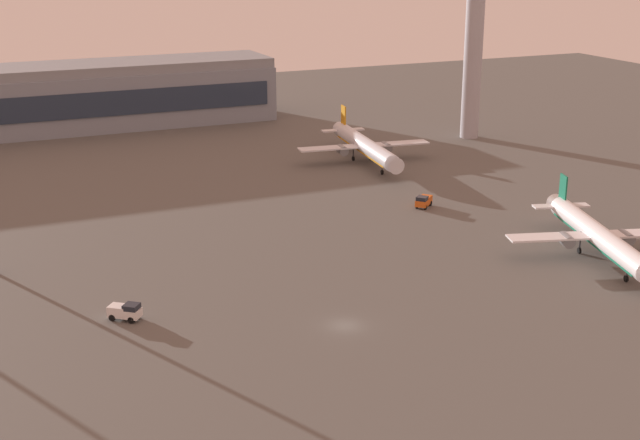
{
  "coord_description": "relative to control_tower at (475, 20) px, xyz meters",
  "views": [
    {
      "loc": [
        -44.08,
        -92.32,
        47.14
      ],
      "look_at": [
        9.7,
        29.9,
        4.0
      ],
      "focal_mm": 49.43,
      "sensor_mm": 36.0,
      "label": 1
    }
  ],
  "objects": [
    {
      "name": "terminal_building",
      "position": [
        -104.19,
        49.77,
        -20.06
      ],
      "size": [
        137.08,
        22.4,
        16.4
      ],
      "color": "gray",
      "rests_on": "ground"
    },
    {
      "name": "maintenance_van",
      "position": [
        -39.86,
        -46.56,
        -26.98
      ],
      "size": [
        4.42,
        4.18,
        2.25
      ],
      "rotation": [
        0.0,
        0.0,
        2.28
      ],
      "color": "#D85919",
      "rests_on": "ground"
    },
    {
      "name": "control_tower",
      "position": [
        0.0,
        0.0,
        0.0
      ],
      "size": [
        8.0,
        8.0,
        49.48
      ],
      "color": "#A8A8B2",
      "rests_on": "ground"
    },
    {
      "name": "airplane_taxiway_distant",
      "position": [
        -28.73,
        -79.94,
        -24.68
      ],
      "size": [
        27.58,
        35.11,
        9.2
      ],
      "rotation": [
        0.0,
        0.0,
        2.85
      ],
      "color": "white",
      "rests_on": "ground"
    },
    {
      "name": "airplane_mid_apron",
      "position": [
        -34.69,
        -12.11,
        -24.48
      ],
      "size": [
        29.61,
        37.94,
        9.73
      ],
      "rotation": [
        0.0,
        0.0,
        3.01
      ],
      "color": "silver",
      "rests_on": "ground"
    },
    {
      "name": "ground_plane",
      "position": [
        -74.94,
        -87.19,
        -28.16
      ],
      "size": [
        416.0,
        416.0,
        0.0
      ],
      "primitive_type": "plane",
      "color": "#56544F"
    },
    {
      "name": "cargo_loader",
      "position": [
        -100.04,
        -74.15,
        -26.98
      ],
      "size": [
        4.45,
        4.13,
        2.25
      ],
      "rotation": [
        0.0,
        0.0,
        4.03
      ],
      "color": "white",
      "rests_on": "ground"
    }
  ]
}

